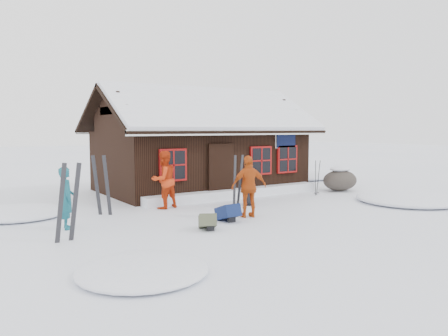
{
  "coord_description": "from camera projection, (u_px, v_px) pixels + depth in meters",
  "views": [
    {
      "loc": [
        -8.01,
        -11.19,
        2.61
      ],
      "look_at": [
        0.05,
        0.95,
        1.3
      ],
      "focal_mm": 35.0,
      "sensor_mm": 36.0,
      "label": 1
    }
  ],
  "objects": [
    {
      "name": "skier_crouched",
      "position": [
        249.0,
        190.0,
        14.89
      ],
      "size": [
        0.62,
        0.54,
        1.07
      ],
      "primitive_type": "imported",
      "rotation": [
        0.0,
        0.0,
        0.48
      ],
      "color": "black",
      "rests_on": "ground"
    },
    {
      "name": "mountain_hut",
      "position": [
        200.0,
        153.0,
        18.75
      ],
      "size": [
        8.9,
        6.09,
        4.42
      ],
      "color": "black",
      "rests_on": "ground"
    },
    {
      "name": "snow_mounds",
      "position": [
        246.0,
        198.0,
        16.39
      ],
      "size": [
        20.6,
        13.2,
        0.48
      ],
      "color": "white",
      "rests_on": "ground"
    },
    {
      "name": "ski_pair_left",
      "position": [
        68.0,
        203.0,
        10.1
      ],
      "size": [
        0.64,
        0.21,
        1.89
      ],
      "rotation": [
        0.0,
        0.0,
        -0.17
      ],
      "color": "black",
      "rests_on": "ground"
    },
    {
      "name": "boulder",
      "position": [
        340.0,
        180.0,
        18.42
      ],
      "size": [
        1.59,
        1.19,
        0.93
      ],
      "color": "#433C36",
      "rests_on": "ground"
    },
    {
      "name": "ski_poles",
      "position": [
        317.0,
        178.0,
        17.19
      ],
      "size": [
        0.25,
        0.12,
        1.41
      ],
      "color": "black",
      "rests_on": "ground"
    },
    {
      "name": "ski_pair_right",
      "position": [
        237.0,
        181.0,
        14.77
      ],
      "size": [
        0.54,
        0.21,
        1.78
      ],
      "rotation": [
        0.0,
        0.0,
        0.26
      ],
      "color": "black",
      "rests_on": "ground"
    },
    {
      "name": "ground",
      "position": [
        239.0,
        211.0,
        13.93
      ],
      "size": [
        120.0,
        120.0,
        0.0
      ],
      "primitive_type": "plane",
      "color": "white",
      "rests_on": "ground"
    },
    {
      "name": "ski_pair_mid",
      "position": [
        102.0,
        186.0,
        13.2
      ],
      "size": [
        0.53,
        0.29,
        1.87
      ],
      "rotation": [
        0.0,
        0.0,
        -0.47
      ],
      "color": "black",
      "rests_on": "ground"
    },
    {
      "name": "skier_orange_right",
      "position": [
        249.0,
        186.0,
        12.85
      ],
      "size": [
        1.16,
        0.74,
        1.83
      ],
      "primitive_type": "imported",
      "rotation": [
        0.0,
        0.0,
        2.85
      ],
      "color": "#B84712",
      "rests_on": "ground"
    },
    {
      "name": "skier_teal",
      "position": [
        66.0,
        198.0,
        11.35
      ],
      "size": [
        0.45,
        0.63,
        1.63
      ],
      "primitive_type": "imported",
      "rotation": [
        0.0,
        0.0,
        1.46
      ],
      "color": "#145562",
      "rests_on": "ground"
    },
    {
      "name": "backpack_blue",
      "position": [
        228.0,
        215.0,
        12.33
      ],
      "size": [
        0.5,
        0.66,
        0.35
      ],
      "primitive_type": "cube",
      "rotation": [
        0.0,
        0.0,
        -0.02
      ],
      "color": "#101D47",
      "rests_on": "ground"
    },
    {
      "name": "skier_orange_left",
      "position": [
        164.0,
        180.0,
        14.27
      ],
      "size": [
        1.06,
        0.9,
        1.9
      ],
      "primitive_type": "imported",
      "rotation": [
        0.0,
        0.0,
        3.36
      ],
      "color": "red",
      "rests_on": "ground"
    },
    {
      "name": "backpack_olive",
      "position": [
        207.0,
        224.0,
        11.3
      ],
      "size": [
        0.65,
        0.71,
        0.31
      ],
      "primitive_type": "cube",
      "rotation": [
        0.0,
        0.0,
        -0.46
      ],
      "color": "#484D37",
      "rests_on": "ground"
    },
    {
      "name": "snow_drift",
      "position": [
        237.0,
        193.0,
        16.61
      ],
      "size": [
        7.6,
        0.6,
        0.35
      ],
      "primitive_type": "cube",
      "color": "white",
      "rests_on": "ground"
    }
  ]
}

